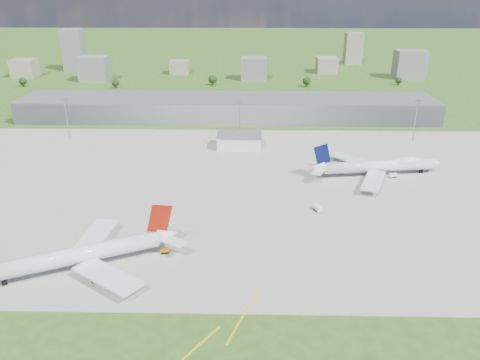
{
  "coord_description": "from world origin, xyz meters",
  "views": [
    {
      "loc": [
        16.24,
        -170.51,
        94.95
      ],
      "look_at": [
        11.98,
        28.49,
        9.0
      ],
      "focal_mm": 35.0,
      "sensor_mm": 36.0,
      "label": 1
    }
  ],
  "objects_px": {
    "airliner_blue_quad": "(379,166)",
    "van_white_far": "(393,176)",
    "tug_yellow": "(165,251)",
    "van_white_near": "(317,208)",
    "airliner_red_twin": "(83,255)"
  },
  "relations": [
    {
      "from": "airliner_red_twin",
      "to": "tug_yellow",
      "type": "distance_m",
      "value": 29.05
    },
    {
      "from": "tug_yellow",
      "to": "airliner_red_twin",
      "type": "bearing_deg",
      "value": -169.96
    },
    {
      "from": "airliner_blue_quad",
      "to": "airliner_red_twin",
      "type": "bearing_deg",
      "value": -153.43
    },
    {
      "from": "airliner_blue_quad",
      "to": "tug_yellow",
      "type": "height_order",
      "value": "airliner_blue_quad"
    },
    {
      "from": "airliner_blue_quad",
      "to": "van_white_near",
      "type": "xyz_separation_m",
      "value": [
        -37.18,
        -41.59,
        -3.85
      ]
    },
    {
      "from": "van_white_near",
      "to": "van_white_far",
      "type": "height_order",
      "value": "van_white_near"
    },
    {
      "from": "tug_yellow",
      "to": "van_white_far",
      "type": "relative_size",
      "value": 0.86
    },
    {
      "from": "van_white_near",
      "to": "tug_yellow",
      "type": "bearing_deg",
      "value": 97.98
    },
    {
      "from": "airliner_blue_quad",
      "to": "van_white_near",
      "type": "bearing_deg",
      "value": -140.16
    },
    {
      "from": "airliner_blue_quad",
      "to": "van_white_far",
      "type": "xyz_separation_m",
      "value": [
        7.15,
        -2.98,
        -4.11
      ]
    },
    {
      "from": "airliner_red_twin",
      "to": "airliner_blue_quad",
      "type": "height_order",
      "value": "airliner_red_twin"
    },
    {
      "from": "van_white_near",
      "to": "airliner_blue_quad",
      "type": "bearing_deg",
      "value": -64.18
    },
    {
      "from": "airliner_blue_quad",
      "to": "van_white_far",
      "type": "bearing_deg",
      "value": -30.96
    },
    {
      "from": "airliner_blue_quad",
      "to": "van_white_near",
      "type": "distance_m",
      "value": 55.92
    },
    {
      "from": "airliner_red_twin",
      "to": "van_white_near",
      "type": "bearing_deg",
      "value": -177.33
    }
  ]
}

